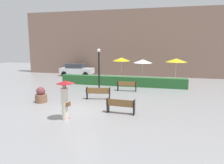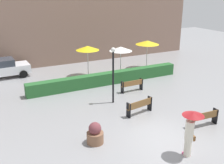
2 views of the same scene
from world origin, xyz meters
The scene contains 13 objects.
ground_plane centered at (0.00, 0.00, 0.00)m, with size 60.00×60.00×0.00m, color gray.
bench_mid_center centered at (0.40, 2.79, 0.53)m, with size 1.81×0.62×0.89m.
bench_near_right centered at (2.67, -0.04, 0.52)m, with size 1.71×0.47×0.86m.
bench_back_row centered at (1.90, 6.19, 0.51)m, with size 1.71×0.37×0.84m.
pedestrian_with_umbrella centered at (0.05, -1.76, 1.36)m, with size 0.94×0.94×2.13m.
planter_pot centered at (-3.22, 1.06, 0.47)m, with size 0.81×0.81×1.08m.
lamp_post centered at (-0.24, 5.01, 2.26)m, with size 0.28×0.28×3.65m.
patio_umbrella_yellow centered at (0.42, 10.92, 2.41)m, with size 1.91×1.91×2.59m.
patio_umbrella_white centered at (2.85, 9.70, 2.34)m, with size 1.89×1.89×2.52m.
patio_umbrella_yellow_far centered at (6.09, 10.65, 2.42)m, with size 2.12×2.12×2.60m.
hedge_strip centered at (0.98, 8.40, 0.46)m, with size 12.30×0.70×0.92m, color #28602D.
building_facade centered at (0.00, 16.00, 4.17)m, with size 28.00×1.20×8.34m, color #846656.
parked_car centered at (-6.06, 13.75, 0.82)m, with size 4.26×2.10×1.57m.
Camera 2 is at (-7.62, -9.46, 7.08)m, focal length 43.43 mm.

